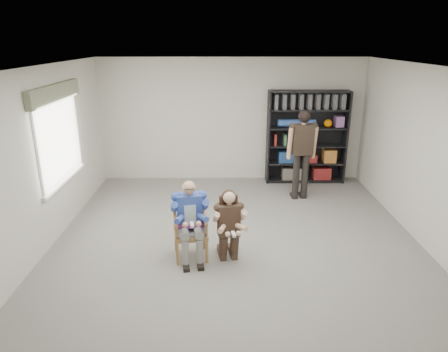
{
  "coord_description": "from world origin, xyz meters",
  "views": [
    {
      "loc": [
        -0.24,
        -5.56,
        3.18
      ],
      "look_at": [
        -0.2,
        0.6,
        1.05
      ],
      "focal_mm": 32.0,
      "sensor_mm": 36.0,
      "label": 1
    }
  ],
  "objects_px": {
    "bookshelf": "(307,137)",
    "standing_man": "(302,156)",
    "seated_man": "(190,220)",
    "kneeling_woman": "(229,227)",
    "armchair": "(190,229)"
  },
  "relations": [
    {
      "from": "bookshelf",
      "to": "standing_man",
      "type": "distance_m",
      "value": 1.12
    },
    {
      "from": "armchair",
      "to": "kneeling_woman",
      "type": "distance_m",
      "value": 0.6
    },
    {
      "from": "kneeling_woman",
      "to": "armchair",
      "type": "bearing_deg",
      "value": 159.01
    },
    {
      "from": "seated_man",
      "to": "standing_man",
      "type": "bearing_deg",
      "value": 39.05
    },
    {
      "from": "standing_man",
      "to": "armchair",
      "type": "bearing_deg",
      "value": -138.88
    },
    {
      "from": "seated_man",
      "to": "kneeling_woman",
      "type": "bearing_deg",
      "value": -20.99
    },
    {
      "from": "armchair",
      "to": "seated_man",
      "type": "relative_size",
      "value": 0.77
    },
    {
      "from": "armchair",
      "to": "standing_man",
      "type": "height_order",
      "value": "standing_man"
    },
    {
      "from": "seated_man",
      "to": "standing_man",
      "type": "height_order",
      "value": "standing_man"
    },
    {
      "from": "bookshelf",
      "to": "armchair",
      "type": "bearing_deg",
      "value": -125.08
    },
    {
      "from": "kneeling_woman",
      "to": "bookshelf",
      "type": "bearing_deg",
      "value": 53.44
    },
    {
      "from": "armchair",
      "to": "bookshelf",
      "type": "distance_m",
      "value": 4.23
    },
    {
      "from": "armchair",
      "to": "standing_man",
      "type": "bearing_deg",
      "value": 39.05
    },
    {
      "from": "bookshelf",
      "to": "seated_man",
      "type": "bearing_deg",
      "value": -125.08
    },
    {
      "from": "seated_man",
      "to": "bookshelf",
      "type": "relative_size",
      "value": 0.59
    }
  ]
}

